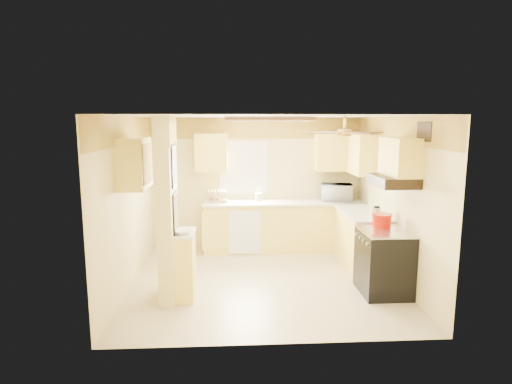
{
  "coord_description": "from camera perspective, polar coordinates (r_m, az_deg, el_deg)",
  "views": [
    {
      "loc": [
        -0.47,
        -6.25,
        2.44
      ],
      "look_at": [
        -0.1,
        0.35,
        1.33
      ],
      "focal_mm": 30.0,
      "sensor_mm": 36.0,
      "label": 1
    }
  ],
  "objects": [
    {
      "name": "countertop_back",
      "position": [
        8.05,
        3.75,
        -1.4
      ],
      "size": [
        3.04,
        0.64,
        0.04
      ],
      "primitive_type": "cube",
      "color": "silver",
      "rests_on": "lower_cabinets_back"
    },
    {
      "name": "partition_ledge",
      "position": [
        6.07,
        -9.42,
        -9.73
      ],
      "size": [
        0.25,
        0.55,
        0.9
      ],
      "primitive_type": "cube",
      "color": "#FCEA60",
      "rests_on": "floor"
    },
    {
      "name": "vent_grate",
      "position": [
        5.89,
        21.55,
        7.51
      ],
      "size": [
        0.02,
        0.4,
        0.25
      ],
      "primitive_type": "cube",
      "color": "black",
      "rests_on": "wall_right"
    },
    {
      "name": "kettle",
      "position": [
        6.85,
        15.78,
        -2.69
      ],
      "size": [
        0.13,
        0.13,
        0.2
      ],
      "color": "silver",
      "rests_on": "countertop_right"
    },
    {
      "name": "poster_nashville",
      "position": [
        5.89,
        -10.67,
        -2.81
      ],
      "size": [
        0.02,
        0.42,
        0.57
      ],
      "color": "black",
      "rests_on": "partition_column"
    },
    {
      "name": "countertop_right",
      "position": [
        7.34,
        13.96,
        -2.71
      ],
      "size": [
        0.64,
        1.44,
        0.04
      ],
      "primitive_type": "cube",
      "color": "silver",
      "rests_on": "lower_cabinets_right"
    },
    {
      "name": "ceiling",
      "position": [
        6.27,
        1.09,
        10.07
      ],
      "size": [
        4.0,
        4.0,
        0.0
      ],
      "primitive_type": "plane",
      "rotation": [
        3.14,
        0.0,
        0.0
      ],
      "color": "white",
      "rests_on": "wall_back"
    },
    {
      "name": "upper_cab_left_wall",
      "position": [
        6.18,
        -15.91,
        3.68
      ],
      "size": [
        0.35,
        0.75,
        0.7
      ],
      "primitive_type": "cube",
      "color": "#FCEA60",
      "rests_on": "wall_left"
    },
    {
      "name": "ceiling_fan",
      "position": [
        5.75,
        11.71,
        7.79
      ],
      "size": [
        1.15,
        1.15,
        0.26
      ],
      "color": "gold",
      "rests_on": "ceiling"
    },
    {
      "name": "utensil_crock",
      "position": [
        8.09,
        0.29,
        -0.63
      ],
      "size": [
        0.12,
        0.12,
        0.23
      ],
      "color": "white",
      "rests_on": "countertop_back"
    },
    {
      "name": "upper_cab_right",
      "position": [
        7.87,
        13.78,
        4.94
      ],
      "size": [
        0.35,
        1.0,
        0.7
      ],
      "primitive_type": "cube",
      "color": "#FCEA60",
      "rests_on": "wall_right"
    },
    {
      "name": "poster_menu",
      "position": [
        5.78,
        -10.86,
        3.5
      ],
      "size": [
        0.02,
        0.42,
        0.57
      ],
      "color": "black",
      "rests_on": "partition_column"
    },
    {
      "name": "lower_cabinets_right",
      "position": [
        7.46,
        13.89,
        -6.24
      ],
      "size": [
        0.6,
        1.4,
        0.9
      ],
      "primitive_type": "cube",
      "color": "#FCEA60",
      "rests_on": "floor"
    },
    {
      "name": "window",
      "position": [
        8.19,
        -1.68,
        3.27
      ],
      "size": [
        0.92,
        0.02,
        1.02
      ],
      "color": "white",
      "rests_on": "wall_back"
    },
    {
      "name": "upper_cab_back_left",
      "position": [
        8.01,
        -5.97,
        5.24
      ],
      "size": [
        0.6,
        0.35,
        0.7
      ],
      "primitive_type": "cube",
      "color": "#FCEA60",
      "rests_on": "wall_back"
    },
    {
      "name": "bowl",
      "position": [
        5.82,
        -9.66,
        -5.26
      ],
      "size": [
        0.27,
        0.27,
        0.06
      ],
      "primitive_type": "imported",
      "rotation": [
        0.0,
        0.0,
        0.18
      ],
      "color": "white",
      "rests_on": "ledge_top"
    },
    {
      "name": "dish_rack",
      "position": [
        8.02,
        -5.24,
        -0.75
      ],
      "size": [
        0.37,
        0.28,
        0.21
      ],
      "color": "tan",
      "rests_on": "countertop_back"
    },
    {
      "name": "ledge_top",
      "position": [
        5.94,
        -9.54,
        -5.44
      ],
      "size": [
        0.28,
        0.58,
        0.04
      ],
      "primitive_type": "cube",
      "color": "silver",
      "rests_on": "partition_ledge"
    },
    {
      "name": "wall_back",
      "position": [
        8.25,
        0.06,
        1.22
      ],
      "size": [
        4.0,
        0.0,
        4.0
      ],
      "primitive_type": "plane",
      "rotation": [
        1.57,
        0.0,
        0.0
      ],
      "color": "#DFCC88",
      "rests_on": "floor"
    },
    {
      "name": "dutch_oven",
      "position": [
        6.46,
        16.42,
        -3.64
      ],
      "size": [
        0.29,
        0.29,
        0.19
      ],
      "color": "#B00F01",
      "rests_on": "stove"
    },
    {
      "name": "wall_front",
      "position": [
        4.54,
        2.86,
        -5.68
      ],
      "size": [
        4.0,
        0.0,
        4.0
      ],
      "primitive_type": "plane",
      "rotation": [
        -1.57,
        0.0,
        0.0
      ],
      "color": "#DFCC88",
      "rests_on": "floor"
    },
    {
      "name": "microwave",
      "position": [
        8.22,
        10.69,
        -0.05
      ],
      "size": [
        0.63,
        0.48,
        0.32
      ],
      "primitive_type": "imported",
      "rotation": [
        0.0,
        0.0,
        2.97
      ],
      "color": "white",
      "rests_on": "countertop_back"
    },
    {
      "name": "range_hood",
      "position": [
        6.17,
        17.79,
        1.43
      ],
      "size": [
        0.5,
        0.76,
        0.14
      ],
      "primitive_type": "cube",
      "color": "black",
      "rests_on": "upper_cab_over_stove"
    },
    {
      "name": "stove",
      "position": [
        6.4,
        16.67,
        -8.9
      ],
      "size": [
        0.68,
        0.77,
        0.92
      ],
      "color": "black",
      "rests_on": "floor"
    },
    {
      "name": "ceiling_light_panel",
      "position": [
        6.78,
        1.62,
        9.64
      ],
      "size": [
        1.35,
        0.95,
        0.06
      ],
      "color": "brown",
      "rests_on": "ceiling"
    },
    {
      "name": "wall_right",
      "position": [
        6.83,
        18.04,
        -0.99
      ],
      "size": [
        0.0,
        3.8,
        3.8
      ],
      "primitive_type": "plane",
      "rotation": [
        1.57,
        0.0,
        -1.57
      ],
      "color": "#DFCC88",
      "rests_on": "floor"
    },
    {
      "name": "lower_cabinets_back",
      "position": [
        8.16,
        3.7,
        -4.63
      ],
      "size": [
        3.0,
        0.6,
        0.9
      ],
      "primitive_type": "cube",
      "color": "#FCEA60",
      "rests_on": "floor"
    },
    {
      "name": "wallpaper_border",
      "position": [
        8.15,
        0.07,
        8.53
      ],
      "size": [
        4.0,
        0.02,
        0.4
      ],
      "primitive_type": "cube",
      "color": "yellow",
      "rests_on": "wall_back"
    },
    {
      "name": "upper_cab_back_right",
      "position": [
        8.25,
        10.99,
        5.24
      ],
      "size": [
        0.9,
        0.35,
        0.7
      ],
      "primitive_type": "cube",
      "color": "#FCEA60",
      "rests_on": "wall_back"
    },
    {
      "name": "dishwasher_panel",
      "position": [
        7.81,
        -1.52,
        -5.41
      ],
      "size": [
        0.58,
        0.02,
        0.8
      ],
      "primitive_type": "cube",
      "color": "white",
      "rests_on": "lower_cabinets_back"
    },
    {
      "name": "wall_left",
      "position": [
        6.54,
        -16.7,
        -1.36
      ],
      "size": [
        0.0,
        3.8,
        3.8
      ],
      "primitive_type": "plane",
      "rotation": [
        1.57,
        0.0,
        1.57
      ],
      "color": "#DFCC88",
      "rests_on": "floor"
    },
    {
      "name": "floor",
      "position": [
        6.73,
        1.02,
        -11.75
      ],
      "size": [
        4.0,
        4.0,
        0.0
      ],
      "primitive_type": "plane",
      "color": "tan",
      "rests_on": "ground"
    },
    {
      "name": "partition_column",
      "position": [
        5.89,
        -11.76,
        -2.33
      ],
      "size": [
        0.2,
        0.7,
        2.5
      ],
      "primitive_type": "cube",
      "color": "#DFCC88",
      "rests_on": "floor"
    },
    {
      "name": "upper_cab_over_stove",
      "position": [
        6.17,
        18.69,
        4.47
      ],
      "size": [
        0.35,
        0.76,
        0.52
      ],
      "primitive_type": "cube",
      "color": "#FCEA60",
      "rests_on": "wall_right"
    }
  ]
}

